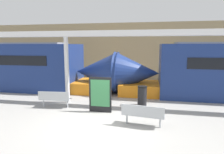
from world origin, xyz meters
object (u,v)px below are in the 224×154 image
(bench_near, at_px, (143,114))
(bench_far, at_px, (55,98))
(poster_board, at_px, (100,95))
(support_column_near, at_px, (67,70))
(trash_bin, at_px, (142,96))

(bench_near, bearing_deg, bench_far, 169.47)
(bench_far, height_order, poster_board, poster_board)
(bench_near, xyz_separation_m, poster_board, (-1.97, 1.27, 0.33))
(bench_far, bearing_deg, bench_near, -23.35)
(bench_far, bearing_deg, support_column_near, 72.81)
(bench_far, distance_m, poster_board, 2.36)
(poster_board, relative_size, support_column_near, 0.47)
(poster_board, bearing_deg, bench_far, 176.14)
(bench_far, height_order, trash_bin, trash_bin)
(bench_near, xyz_separation_m, bench_far, (-4.30, 1.43, -0.00))
(trash_bin, relative_size, poster_board, 0.62)
(bench_near, relative_size, bench_far, 1.06)
(bench_far, xyz_separation_m, poster_board, (2.33, -0.16, 0.33))
(poster_board, bearing_deg, support_column_near, 150.27)
(trash_bin, bearing_deg, bench_near, -86.92)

